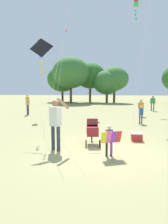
# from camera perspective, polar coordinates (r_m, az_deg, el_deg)

# --- Properties ---
(ground_plane) EXTENTS (120.00, 120.00, 0.00)m
(ground_plane) POSITION_cam_1_polar(r_m,az_deg,el_deg) (7.29, 4.63, -10.87)
(ground_plane) COLOR #938E5B
(treeline_distant) EXTENTS (28.75, 7.96, 6.89)m
(treeline_distant) POSITION_cam_1_polar(r_m,az_deg,el_deg) (31.33, 9.13, 9.68)
(treeline_distant) COLOR brown
(treeline_distant) RESTS_ON ground
(child_with_butterfly_kite) EXTENTS (0.68, 0.45, 1.02)m
(child_with_butterfly_kite) POSITION_cam_1_polar(r_m,az_deg,el_deg) (6.56, 7.26, -7.34)
(child_with_butterfly_kite) COLOR #232328
(child_with_butterfly_kite) RESTS_ON ground
(person_adult_flyer) EXTENTS (0.72, 0.50, 1.89)m
(person_adult_flyer) POSITION_cam_1_polar(r_m,az_deg,el_deg) (7.12, -8.10, -2.32)
(person_adult_flyer) COLOR #33384C
(person_adult_flyer) RESTS_ON ground
(stroller) EXTENTS (0.60, 1.11, 1.03)m
(stroller) POSITION_cam_1_polar(r_m,az_deg,el_deg) (7.90, 2.39, -4.92)
(stroller) COLOR black
(stroller) RESTS_ON ground
(kite_adult_black) EXTENTS (1.97, 2.39, 4.52)m
(kite_adult_black) POSITION_cam_1_polar(r_m,az_deg,el_deg) (9.59, -11.96, 16.91)
(kite_adult_black) COLOR black
(kite_adult_black) RESTS_ON ground
(kite_orange_delta) EXTENTS (0.36, 3.64, 7.73)m
(kite_orange_delta) POSITION_cam_1_polar(r_m,az_deg,el_deg) (14.08, 14.64, 27.81)
(kite_orange_delta) COLOR red
(kite_orange_delta) RESTS_ON ground
(kite_green_novelty) EXTENTS (1.52, 2.76, 5.94)m
(kite_green_novelty) POSITION_cam_1_polar(r_m,az_deg,el_deg) (16.38, -12.47, 18.37)
(kite_green_novelty) COLOR red
(kite_green_novelty) RESTS_ON ground
(distant_kites_cluster) EXTENTS (18.70, 13.03, 10.11)m
(distant_kites_cluster) POSITION_cam_1_polar(r_m,az_deg,el_deg) (31.61, 12.81, 23.84)
(distant_kites_cluster) COLOR pink
(person_red_shirt) EXTENTS (0.43, 0.22, 1.35)m
(person_red_shirt) POSITION_cam_1_polar(r_m,az_deg,el_deg) (16.39, 15.89, 1.50)
(person_red_shirt) COLOR #7F705B
(person_red_shirt) RESTS_ON ground
(person_sitting_far) EXTENTS (0.28, 0.56, 1.76)m
(person_sitting_far) POSITION_cam_1_polar(r_m,az_deg,el_deg) (17.48, -15.76, 2.61)
(person_sitting_far) COLOR #33384C
(person_sitting_far) RESTS_ON ground
(person_couple_left) EXTENTS (0.48, 0.22, 1.51)m
(person_couple_left) POSITION_cam_1_polar(r_m,az_deg,el_deg) (20.83, 18.98, 2.71)
(person_couple_left) COLOR #4C4C51
(person_couple_left) RESTS_ON ground
(person_kid_running) EXTENTS (0.32, 0.27, 1.16)m
(person_kid_running) POSITION_cam_1_polar(r_m,az_deg,el_deg) (12.88, 15.90, -0.33)
(person_kid_running) COLOR #4C4C51
(person_kid_running) RESTS_ON ground
(cooler_box) EXTENTS (0.45, 0.33, 0.35)m
(cooler_box) POSITION_cam_1_polar(r_m,az_deg,el_deg) (8.78, 14.77, -6.84)
(cooler_box) COLOR red
(cooler_box) RESTS_ON ground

